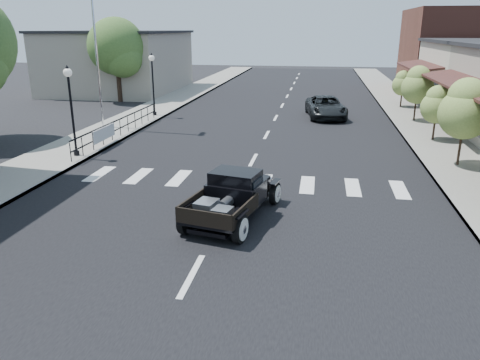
# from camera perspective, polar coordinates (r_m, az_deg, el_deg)

# --- Properties ---
(ground) EXTENTS (120.00, 120.00, 0.00)m
(ground) POSITION_cam_1_polar(r_m,az_deg,el_deg) (13.56, -2.57, -5.46)
(ground) COLOR black
(ground) RESTS_ON ground
(road) EXTENTS (14.00, 80.00, 0.02)m
(road) POSITION_cam_1_polar(r_m,az_deg,el_deg) (27.81, 3.97, 6.80)
(road) COLOR black
(road) RESTS_ON ground
(road_markings) EXTENTS (12.00, 60.00, 0.06)m
(road_markings) POSITION_cam_1_polar(r_m,az_deg,el_deg) (22.96, 2.69, 4.40)
(road_markings) COLOR silver
(road_markings) RESTS_ON ground
(sidewalk_left) EXTENTS (3.00, 80.00, 0.15)m
(sidewalk_left) POSITION_cam_1_polar(r_m,az_deg,el_deg) (29.84, -12.62, 7.31)
(sidewalk_left) COLOR gray
(sidewalk_left) RESTS_ON ground
(sidewalk_right) EXTENTS (3.00, 80.00, 0.15)m
(sidewalk_right) POSITION_cam_1_polar(r_m,az_deg,el_deg) (28.27, 21.47, 5.92)
(sidewalk_right) COLOR gray
(sidewalk_right) RESTS_ON ground
(low_building_left) EXTENTS (10.00, 12.00, 5.00)m
(low_building_left) POSITION_cam_1_polar(r_m,az_deg,el_deg) (43.97, -14.50, 13.69)
(low_building_left) COLOR #9E9484
(low_building_left) RESTS_ON ground
(far_building_right) EXTENTS (11.00, 10.00, 7.00)m
(far_building_right) POSITION_cam_1_polar(r_m,az_deg,el_deg) (46.01, 26.65, 13.83)
(far_building_right) COLOR brown
(far_building_right) RESTS_ON ground
(railing) EXTENTS (0.08, 10.00, 1.00)m
(railing) POSITION_cam_1_polar(r_m,az_deg,el_deg) (24.75, -14.41, 6.39)
(railing) COLOR black
(railing) RESTS_ON sidewalk_left
(banner) EXTENTS (0.04, 2.20, 0.60)m
(banner) POSITION_cam_1_polar(r_m,az_deg,el_deg) (22.99, -16.17, 4.87)
(banner) COLOR silver
(banner) RESTS_ON sidewalk_left
(lamp_post_b) EXTENTS (0.36, 0.36, 3.82)m
(lamp_post_b) POSITION_cam_1_polar(r_m,az_deg,el_deg) (21.13, -19.81, 7.87)
(lamp_post_b) COLOR black
(lamp_post_b) RESTS_ON sidewalk_left
(lamp_post_c) EXTENTS (0.36, 0.36, 3.82)m
(lamp_post_c) POSITION_cam_1_polar(r_m,az_deg,el_deg) (30.15, -10.55, 11.36)
(lamp_post_c) COLOR black
(lamp_post_c) RESTS_ON sidewalk_left
(flagpole) EXTENTS (0.12, 0.12, 12.38)m
(flagpole) POSITION_cam_1_polar(r_m,az_deg,el_deg) (26.93, -17.54, 19.25)
(flagpole) COLOR silver
(flagpole) RESTS_ON sidewalk_left
(big_tree_far) EXTENTS (4.24, 4.24, 6.23)m
(big_tree_far) POSITION_cam_1_polar(r_m,az_deg,el_deg) (37.44, -14.73, 13.96)
(big_tree_far) COLOR #3D5E28
(big_tree_far) RESTS_ON ground
(small_tree_b) EXTENTS (2.00, 2.00, 3.33)m
(small_tree_b) POSITION_cam_1_polar(r_m,az_deg,el_deg) (20.49, 25.57, 6.19)
(small_tree_b) COLOR olive
(small_tree_b) RESTS_ON sidewalk_right
(small_tree_c) EXTENTS (1.53, 1.53, 2.55)m
(small_tree_c) POSITION_cam_1_polar(r_m,az_deg,el_deg) (24.90, 22.77, 7.45)
(small_tree_c) COLOR olive
(small_tree_c) RESTS_ON sidewalk_right
(small_tree_d) EXTENTS (1.85, 1.85, 3.08)m
(small_tree_d) POSITION_cam_1_polar(r_m,az_deg,el_deg) (29.85, 20.74, 9.74)
(small_tree_d) COLOR olive
(small_tree_d) RESTS_ON sidewalk_right
(small_tree_e) EXTENTS (1.44, 1.44, 2.39)m
(small_tree_e) POSITION_cam_1_polar(r_m,az_deg,el_deg) (34.97, 19.16, 10.39)
(small_tree_e) COLOR olive
(small_tree_e) RESTS_ON sidewalk_right
(hotrod_pickup) EXTENTS (2.81, 4.53, 1.46)m
(hotrod_pickup) POSITION_cam_1_polar(r_m,az_deg,el_deg) (13.71, -0.84, -1.90)
(hotrod_pickup) COLOR black
(hotrod_pickup) RESTS_ON ground
(second_car) EXTENTS (2.81, 5.02, 1.33)m
(second_car) POSITION_cam_1_polar(r_m,az_deg,el_deg) (30.25, 10.41, 8.72)
(second_car) COLOR black
(second_car) RESTS_ON ground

